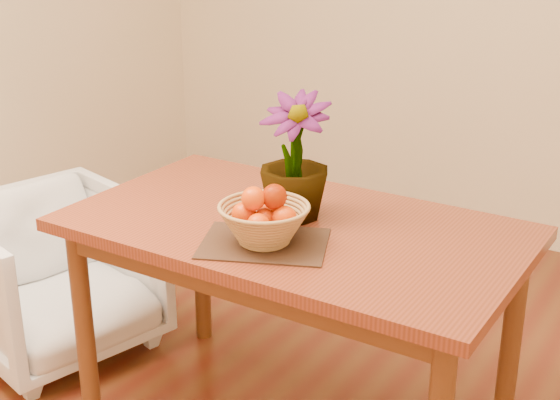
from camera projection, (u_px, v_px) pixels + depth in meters
The scene contains 6 objects.
table at pixel (293, 249), 2.43m from camera, with size 1.40×0.80×0.75m.
placemat at pixel (264, 243), 2.25m from camera, with size 0.36×0.27×0.01m, color #3D2316.
wicker_basket at pixel (264, 225), 2.23m from camera, with size 0.27×0.27×0.11m.
orange_pile at pixel (266, 209), 2.21m from camera, with size 0.19×0.18×0.13m.
potted_plant at pixel (294, 157), 2.38m from camera, with size 0.22×0.22×0.39m, color #1E4A15.
armchair at pixel (55, 268), 3.03m from camera, with size 0.67×0.63×0.69m, color #7E6957.
Camera 1 is at (1.14, -1.60, 1.66)m, focal length 50.00 mm.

